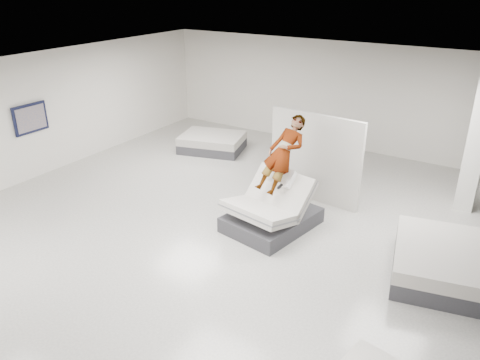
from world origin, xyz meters
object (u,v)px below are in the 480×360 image
(person, at_px, (282,169))
(wall_poster, at_px, (31,118))
(divider_panel, at_px, (315,158))
(hero_bed, at_px, (271,212))
(column, at_px, (477,143))
(remote, at_px, (280,187))
(flat_bed_left_far, at_px, (212,143))
(flat_bed_right_far, at_px, (440,262))

(person, bearing_deg, wall_poster, -159.73)
(person, height_order, divider_panel, divider_panel)
(hero_bed, distance_m, column, 4.78)
(wall_poster, bearing_deg, hero_bed, 7.20)
(remote, relative_size, divider_panel, 0.06)
(flat_bed_left_far, xyz_separation_m, column, (7.17, -0.07, 1.35))
(hero_bed, xyz_separation_m, wall_poster, (-6.57, -0.83, 1.22))
(hero_bed, xyz_separation_m, divider_panel, (0.18, 1.75, 0.68))
(divider_panel, bearing_deg, column, 29.13)
(hero_bed, distance_m, remote, 0.70)
(person, xyz_separation_m, divider_panel, (0.12, 1.42, -0.20))
(remote, distance_m, column, 4.54)
(column, bearing_deg, remote, -134.31)
(wall_poster, bearing_deg, column, 21.93)
(remote, xyz_separation_m, flat_bed_left_far, (-4.02, 3.30, -0.79))
(remote, relative_size, flat_bed_right_far, 0.06)
(hero_bed, bearing_deg, remote, -14.57)
(person, xyz_separation_m, column, (3.30, 2.84, 0.34))
(divider_panel, bearing_deg, hero_bed, -90.92)
(flat_bed_right_far, bearing_deg, divider_panel, 152.28)
(divider_panel, bearing_deg, person, -89.89)
(divider_panel, relative_size, flat_bed_left_far, 1.09)
(column, distance_m, wall_poster, 10.71)
(flat_bed_right_far, bearing_deg, hero_bed, -178.93)
(hero_bed, relative_size, remote, 15.10)
(hero_bed, relative_size, wall_poster, 2.23)
(remote, relative_size, flat_bed_left_far, 0.07)
(column, xyz_separation_m, wall_poster, (-9.93, -4.00, 0.00))
(wall_poster, bearing_deg, divider_panel, 20.90)
(hero_bed, relative_size, column, 0.66)
(divider_panel, bearing_deg, remote, -83.98)
(remote, distance_m, divider_panel, 1.80)
(flat_bed_left_far, bearing_deg, remote, -39.39)
(flat_bed_right_far, bearing_deg, remote, -177.86)
(hero_bed, height_order, remote, hero_bed)
(person, height_order, flat_bed_left_far, person)
(person, bearing_deg, hero_bed, -90.00)
(person, distance_m, flat_bed_left_far, 4.94)
(flat_bed_left_far, bearing_deg, column, -0.59)
(remote, xyz_separation_m, column, (3.15, 3.22, 0.56))
(hero_bed, relative_size, divider_panel, 0.91)
(flat_bed_right_far, bearing_deg, flat_bed_left_far, 156.16)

